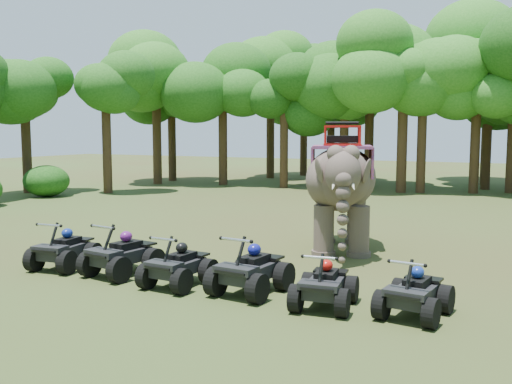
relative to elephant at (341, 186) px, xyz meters
The scene contains 24 objects.
ground 4.42m from the elephant, 115.09° to the right, with size 110.00×110.00×0.00m, color #47381E.
elephant is the anchor object (origin of this frame).
atv_0 8.07m from the elephant, 136.71° to the right, with size 1.24×1.70×1.26m, color black, non-canonical shape.
atv_1 6.79m from the elephant, 126.47° to the right, with size 1.31×1.79×1.33m, color black, non-canonical shape.
atv_2 6.15m from the elephant, 110.73° to the right, with size 1.21×1.66×1.23m, color black, non-canonical shape.
atv_3 5.56m from the elephant, 93.85° to the right, with size 1.31×1.80×1.34m, color black, non-canonical shape.
atv_4 5.98m from the elephant, 75.62° to the right, with size 1.16×1.59×1.18m, color black, non-canonical shape.
atv_5 6.44m from the elephant, 59.50° to the right, with size 1.17×1.60×1.19m, color black, non-canonical shape.
tree_0 17.14m from the elephant, 95.73° to the left, with size 6.52×6.52×9.31m, color #195114, non-canonical shape.
tree_1 18.49m from the elephant, 83.32° to the left, with size 5.65×5.65×8.07m, color #195114, non-canonical shape.
tree_27 22.32m from the elephant, 161.03° to the left, with size 5.39×5.39×7.69m, color #195114, non-canonical shape.
tree_28 19.19m from the elephant, 151.42° to the left, with size 4.96×4.96×7.09m, color #195114, non-canonical shape.
tree_29 23.23m from the elephant, 139.43° to the left, with size 6.62×6.62×9.46m, color #195114, non-canonical shape.
tree_30 21.31m from the elephant, 128.94° to the left, with size 6.33×6.33×9.04m, color #195114, non-canonical shape.
tree_31 18.72m from the elephant, 118.49° to the left, with size 5.07×5.07×7.25m, color #195114, non-canonical shape.
tree_32 18.57m from the elephant, 107.01° to the left, with size 5.68×5.68×8.12m, color #195114, non-canonical shape.
tree_33 25.33m from the elephant, 135.81° to the left, with size 6.02×6.02×8.60m, color #195114, non-canonical shape.
tree_34 24.65m from the elephant, 84.61° to the left, with size 7.50×7.50×10.71m, color #195114, non-canonical shape.
tree_36 23.64m from the elephant, 109.30° to the left, with size 5.24×5.24×7.49m, color #195114, non-canonical shape.
tree_37 26.22m from the elephant, 119.23° to the left, with size 6.89×6.89×9.84m, color #195114, non-canonical shape.
tree_38 21.06m from the elephant, 82.93° to the left, with size 5.73×5.73×8.19m, color #195114, non-canonical shape.
tree_39 17.27m from the elephant, 92.16° to the left, with size 5.18×5.18×7.40m, color #195114, non-canonical shape.
tree_43 28.70m from the elephant, 113.48° to the left, with size 6.39×6.39×9.13m, color #195114, non-canonical shape.
tree_44 19.89m from the elephant, 102.48° to the left, with size 6.16×6.16×8.80m, color #195114, non-canonical shape.
Camera 1 is at (6.83, -12.83, 3.59)m, focal length 40.00 mm.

